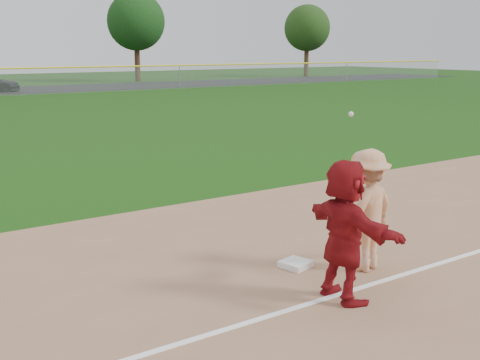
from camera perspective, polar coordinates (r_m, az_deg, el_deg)
ground at (r=9.32m, az=5.29°, el=-9.48°), size 160.00×160.00×0.00m
foul_line at (r=8.76m, az=8.69°, el=-10.88°), size 60.00×0.10×0.01m
first_base at (r=9.80m, az=5.29°, el=-7.93°), size 0.51×0.51×0.10m
base_runner at (r=8.39m, az=9.91°, el=-4.74°), size 0.75×1.90×2.00m
first_base_play at (r=9.61m, az=11.90°, el=-2.82°), size 1.37×0.96×2.54m
tree_3 at (r=65.56m, az=-9.84°, el=14.58°), size 6.00×6.00×9.19m
tree_4 at (r=76.20m, az=6.38°, el=14.12°), size 5.60×5.60×8.67m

